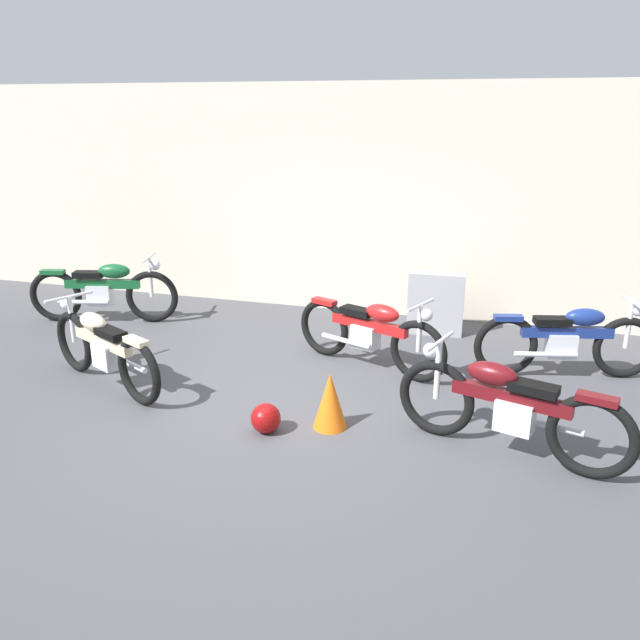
{
  "coord_description": "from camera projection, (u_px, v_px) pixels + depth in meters",
  "views": [
    {
      "loc": [
        2.09,
        -5.54,
        2.86
      ],
      "look_at": [
        0.14,
        1.09,
        0.55
      ],
      "focal_mm": 35.89,
      "sensor_mm": 36.0,
      "label": 1
    }
  ],
  "objects": [
    {
      "name": "traffic_cone",
      "position": [
        330.0,
        400.0,
        5.93
      ],
      "size": [
        0.32,
        0.32,
        0.55
      ],
      "primitive_type": "cone",
      "color": "orange",
      "rests_on": "ground_plane"
    },
    {
      "name": "ground_plane",
      "position": [
        277.0,
        402.0,
        6.51
      ],
      "size": [
        40.0,
        40.0,
        0.0
      ],
      "primitive_type": "plane",
      "color": "#47474C"
    },
    {
      "name": "motorcycle_blue",
      "position": [
        568.0,
        340.0,
        7.01
      ],
      "size": [
        1.96,
        0.71,
        0.9
      ],
      "rotation": [
        0.0,
        0.0,
        0.24
      ],
      "color": "black",
      "rests_on": "ground_plane"
    },
    {
      "name": "motorcycle_red",
      "position": [
        370.0,
        332.0,
        7.25
      ],
      "size": [
        1.88,
        0.91,
        0.89
      ],
      "rotation": [
        0.0,
        0.0,
        -0.38
      ],
      "color": "black",
      "rests_on": "ground_plane"
    },
    {
      "name": "motorcycle_green",
      "position": [
        104.0,
        290.0,
        8.84
      ],
      "size": [
        2.04,
        0.76,
        0.93
      ],
      "rotation": [
        0.0,
        0.0,
        0.25
      ],
      "color": "black",
      "rests_on": "ground_plane"
    },
    {
      "name": "helmet",
      "position": [
        266.0,
        418.0,
        5.88
      ],
      "size": [
        0.28,
        0.28,
        0.28
      ],
      "primitive_type": "sphere",
      "color": "maroon",
      "rests_on": "ground_plane"
    },
    {
      "name": "building_wall",
      "position": [
        356.0,
        200.0,
        9.08
      ],
      "size": [
        18.0,
        0.3,
        3.19
      ],
      "primitive_type": "cube",
      "color": "beige",
      "rests_on": "ground_plane"
    },
    {
      "name": "stone_marker",
      "position": [
        436.0,
        304.0,
        8.36
      ],
      "size": [
        0.73,
        0.23,
        0.82
      ],
      "primitive_type": "cube",
      "rotation": [
        0.0,
        0.0,
        0.04
      ],
      "color": "#9E9EA3",
      "rests_on": "ground_plane"
    },
    {
      "name": "motorcycle_maroon",
      "position": [
        508.0,
        407.0,
        5.42
      ],
      "size": [
        1.99,
        0.8,
        0.92
      ],
      "rotation": [
        0.0,
        0.0,
        2.85
      ],
      "color": "black",
      "rests_on": "ground_plane"
    },
    {
      "name": "motorcycle_cream",
      "position": [
        103.0,
        348.0,
        6.77
      ],
      "size": [
        1.83,
        1.01,
        0.89
      ],
      "rotation": [
        0.0,
        0.0,
        2.69
      ],
      "color": "black",
      "rests_on": "ground_plane"
    }
  ]
}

